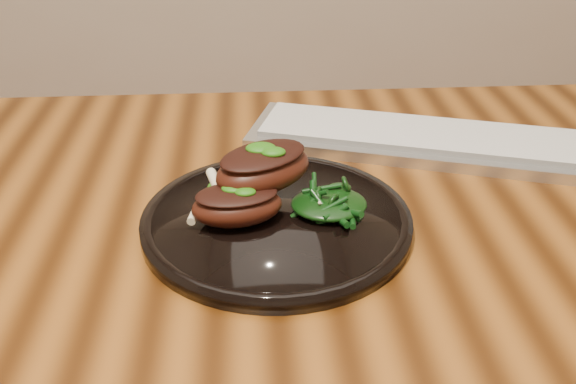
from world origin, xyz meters
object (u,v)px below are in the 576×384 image
object	(u,v)px
lamb_chop_front	(236,204)
greens_heap	(329,199)
plate	(277,220)
desk	(271,279)
keyboard	(422,139)

from	to	relation	value
lamb_chop_front	greens_heap	distance (m)	0.10
plate	desk	bearing A→B (deg)	109.22
desk	keyboard	size ratio (longest dim) A/B	3.27
desk	plate	distance (m)	0.09
lamb_chop_front	keyboard	xyz separation A→B (m)	(0.25, 0.20, -0.03)
lamb_chop_front	keyboard	size ratio (longest dim) A/B	0.21
lamb_chop_front	keyboard	world-z (taller)	lamb_chop_front
plate	keyboard	distance (m)	0.28
plate	lamb_chop_front	size ratio (longest dim) A/B	2.80
plate	lamb_chop_front	xyz separation A→B (m)	(-0.04, -0.01, 0.03)
desk	plate	xyz separation A→B (m)	(0.01, -0.02, 0.09)
lamb_chop_front	desk	bearing A→B (deg)	36.94
plate	greens_heap	distance (m)	0.06
desk	greens_heap	distance (m)	0.13
desk	keyboard	world-z (taller)	keyboard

